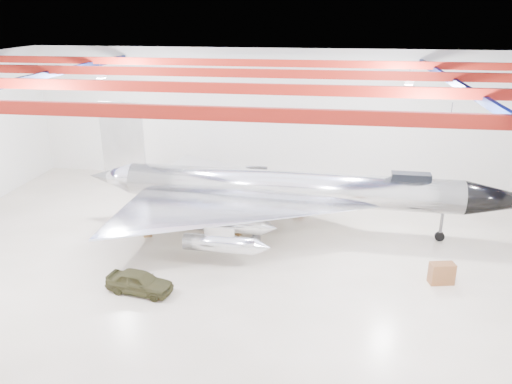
# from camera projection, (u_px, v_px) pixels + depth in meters

# --- Properties ---
(floor) EXTENTS (40.00, 40.00, 0.00)m
(floor) POSITION_uv_depth(u_px,v_px,m) (232.00, 257.00, 29.71)
(floor) COLOR #B8AC92
(floor) RESTS_ON ground
(wall_back) EXTENTS (40.00, 0.00, 40.00)m
(wall_back) POSITION_uv_depth(u_px,v_px,m) (266.00, 116.00, 41.75)
(wall_back) COLOR silver
(wall_back) RESTS_ON floor
(ceiling) EXTENTS (40.00, 40.00, 0.00)m
(ceiling) POSITION_uv_depth(u_px,v_px,m) (229.00, 68.00, 25.94)
(ceiling) COLOR #0A0F38
(ceiling) RESTS_ON wall_back
(ceiling_structure) EXTENTS (39.50, 29.50, 1.08)m
(ceiling_structure) POSITION_uv_depth(u_px,v_px,m) (229.00, 81.00, 26.17)
(ceiling_structure) COLOR maroon
(ceiling_structure) RESTS_ON ceiling
(jet_aircraft) EXTENTS (30.12, 17.61, 8.22)m
(jet_aircraft) POSITION_uv_depth(u_px,v_px,m) (288.00, 192.00, 32.48)
(jet_aircraft) COLOR silver
(jet_aircraft) RESTS_ON floor
(jeep) EXTENTS (3.70, 1.95, 1.20)m
(jeep) POSITION_uv_depth(u_px,v_px,m) (139.00, 282.00, 25.80)
(jeep) COLOR #37351B
(jeep) RESTS_ON floor
(desk) EXTENTS (1.40, 0.91, 1.18)m
(desk) POSITION_uv_depth(u_px,v_px,m) (442.00, 273.00, 26.65)
(desk) COLOR brown
(desk) RESTS_ON floor
(crate_ply) EXTENTS (0.69, 0.63, 0.39)m
(crate_ply) POSITION_uv_depth(u_px,v_px,m) (148.00, 233.00, 32.39)
(crate_ply) COLOR olive
(crate_ply) RESTS_ON floor
(toolbox_red) EXTENTS (0.48, 0.44, 0.27)m
(toolbox_red) POSITION_uv_depth(u_px,v_px,m) (225.00, 206.00, 37.11)
(toolbox_red) COLOR maroon
(toolbox_red) RESTS_ON floor
(engine_drum) EXTENTS (0.67, 0.67, 0.46)m
(engine_drum) POSITION_uv_depth(u_px,v_px,m) (257.00, 236.00, 31.88)
(engine_drum) COLOR #59595B
(engine_drum) RESTS_ON floor
(parts_bin) EXTENTS (0.59, 0.48, 0.39)m
(parts_bin) POSITION_uv_depth(u_px,v_px,m) (297.00, 213.00, 35.64)
(parts_bin) COLOR olive
(parts_bin) RESTS_ON floor
(crate_small) EXTENTS (0.50, 0.45, 0.29)m
(crate_small) POSITION_uv_depth(u_px,v_px,m) (142.00, 210.00, 36.22)
(crate_small) COLOR #59595B
(crate_small) RESTS_ON floor
(tool_chest) EXTENTS (0.56, 0.56, 0.39)m
(tool_chest) POSITION_uv_depth(u_px,v_px,m) (300.00, 213.00, 35.57)
(tool_chest) COLOR maroon
(tool_chest) RESTS_ON floor
(oil_barrel) EXTENTS (0.73, 0.65, 0.43)m
(oil_barrel) POSITION_uv_depth(u_px,v_px,m) (237.00, 231.00, 32.67)
(oil_barrel) COLOR olive
(oil_barrel) RESTS_ON floor
(spares_box) EXTENTS (0.47, 0.47, 0.36)m
(spares_box) POSITION_uv_depth(u_px,v_px,m) (279.00, 200.00, 38.07)
(spares_box) COLOR #59595B
(spares_box) RESTS_ON floor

